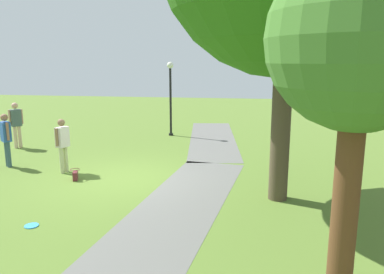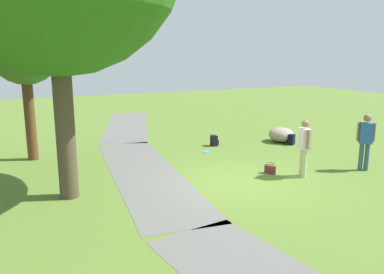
# 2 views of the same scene
# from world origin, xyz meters

# --- Properties ---
(ground_plane) EXTENTS (48.00, 48.00, 0.00)m
(ground_plane) POSITION_xyz_m (0.00, 0.00, 0.00)
(ground_plane) COLOR #53702A
(footpath_segment_near) EXTENTS (8.17, 2.85, 0.01)m
(footpath_segment_near) POSITION_xyz_m (-6.03, 1.87, 0.00)
(footpath_segment_near) COLOR #5F5E5B
(footpath_segment_near) RESTS_ON ground
(footpath_segment_mid) EXTENTS (8.17, 2.85, 0.01)m
(footpath_segment_mid) POSITION_xyz_m (1.91, 1.87, 0.00)
(footpath_segment_mid) COLOR #5F5E5B
(footpath_segment_mid) RESTS_ON ground
(young_tree_near_path) EXTENTS (2.23, 2.23, 4.67)m
(young_tree_near_path) POSITION_xyz_m (4.98, 4.67, 3.50)
(young_tree_near_path) COLOR brown
(young_tree_near_path) RESTS_ON ground
(lamp_post) EXTENTS (0.28, 0.28, 3.26)m
(lamp_post) POSITION_xyz_m (-6.43, -0.07, 2.03)
(lamp_post) COLOR black
(lamp_post) RESTS_ON ground
(woman_with_handbag) EXTENTS (0.50, 0.33, 1.63)m
(woman_with_handbag) POSITION_xyz_m (-0.34, -2.04, 0.94)
(woman_with_handbag) COLOR #C2C591
(woman_with_handbag) RESTS_ON ground
(man_near_boulder) EXTENTS (0.41, 0.43, 1.69)m
(man_near_boulder) POSITION_xyz_m (-0.65, -4.10, 0.98)
(man_near_boulder) COLOR #36535D
(man_near_boulder) RESTS_ON ground
(passerby_on_path) EXTENTS (0.43, 0.42, 1.75)m
(passerby_on_path) POSITION_xyz_m (-3.10, -5.38, 1.02)
(passerby_on_path) COLOR beige
(passerby_on_path) RESTS_ON ground
(handbag_on_grass) EXTENTS (0.35, 0.35, 0.31)m
(handbag_on_grass) POSITION_xyz_m (0.28, -1.39, 0.14)
(handbag_on_grass) COLOR maroon
(handbag_on_grass) RESTS_ON ground
(frisbee_on_grass) EXTENTS (0.28, 0.28, 0.02)m
(frisbee_on_grass) POSITION_xyz_m (3.26, -0.89, 0.01)
(frisbee_on_grass) COLOR #3898E4
(frisbee_on_grass) RESTS_ON ground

